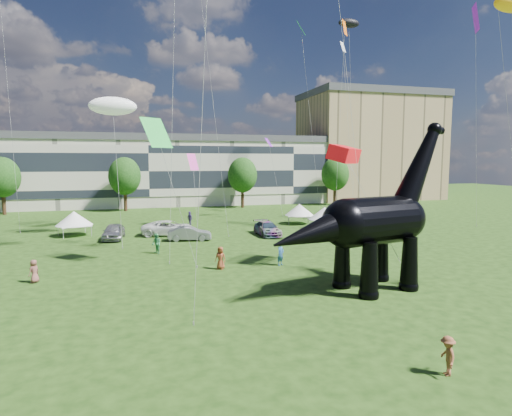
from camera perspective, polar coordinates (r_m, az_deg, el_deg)
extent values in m
plane|color=#16330C|center=(24.52, 10.00, -13.58)|extent=(220.00, 220.00, 0.00)
cube|color=beige|center=(82.81, -14.19, 4.52)|extent=(78.00, 11.00, 12.00)
cube|color=tan|center=(99.34, 14.83, 7.66)|extent=(28.00, 18.00, 22.00)
cylinder|color=#382314|center=(76.68, -30.57, 0.42)|extent=(0.56, 0.56, 3.20)
ellipsoid|color=#14380F|center=(76.42, -30.77, 3.94)|extent=(5.20, 5.20, 6.24)
cylinder|color=#382314|center=(74.08, -17.01, 0.84)|extent=(0.56, 0.56, 3.20)
ellipsoid|color=#14380F|center=(73.80, -17.13, 4.49)|extent=(5.20, 5.20, 6.24)
cylinder|color=#382314|center=(76.23, -1.81, 1.26)|extent=(0.56, 0.56, 3.20)
ellipsoid|color=#14380F|center=(75.96, -1.82, 4.81)|extent=(5.20, 5.20, 6.24)
cylinder|color=#382314|center=(82.38, 10.45, 1.54)|extent=(0.56, 0.56, 3.20)
ellipsoid|color=#14380F|center=(82.13, 10.52, 4.82)|extent=(5.20, 5.20, 6.24)
cone|color=black|center=(27.01, 14.88, -8.00)|extent=(1.43, 1.43, 3.44)
sphere|color=black|center=(27.42, 14.79, -11.07)|extent=(1.26, 1.26, 1.26)
cone|color=black|center=(28.83, 11.40, -7.01)|extent=(1.43, 1.43, 3.44)
sphere|color=black|center=(29.22, 11.34, -9.90)|extent=(1.26, 1.26, 1.26)
cone|color=black|center=(29.44, 19.78, -6.98)|extent=(1.43, 1.43, 3.44)
sphere|color=black|center=(29.81, 19.67, -9.82)|extent=(1.26, 1.26, 1.26)
cone|color=black|center=(31.12, 16.29, -6.15)|extent=(1.43, 1.43, 3.44)
sphere|color=black|center=(31.47, 16.20, -8.85)|extent=(1.26, 1.26, 1.26)
cylinder|color=black|center=(28.48, 15.63, -1.64)|extent=(5.39, 4.11, 3.10)
sphere|color=black|center=(26.87, 11.95, -2.01)|extent=(3.10, 3.10, 3.10)
sphere|color=black|center=(30.20, 18.91, -1.31)|extent=(2.98, 2.98, 2.98)
cone|color=black|center=(31.01, 20.88, 4.97)|extent=(4.60, 2.65, 6.08)
sphere|color=black|center=(32.16, 22.72, 9.62)|extent=(0.96, 0.96, 0.96)
cylinder|color=black|center=(32.42, 23.10, 9.48)|extent=(0.90, 0.67, 0.50)
cone|color=black|center=(25.46, 7.87, -3.26)|extent=(6.46, 3.72, 3.37)
imported|color=#A2A2A7|center=(47.82, -18.46, -3.00)|extent=(2.46, 5.06, 1.66)
imported|color=gray|center=(45.24, -8.82, -3.39)|extent=(4.66, 2.28, 1.47)
imported|color=white|center=(48.71, -11.49, -2.64)|extent=(6.42, 3.86, 1.67)
imported|color=#595960|center=(47.85, 1.52, -2.77)|extent=(2.22, 5.25, 1.51)
cube|color=white|center=(56.75, 5.80, -1.01)|extent=(3.83, 3.83, 0.12)
cone|color=white|center=(56.65, 5.81, -0.20)|extent=(4.85, 4.85, 1.51)
cylinder|color=#999999|center=(55.39, 4.40, -1.75)|extent=(0.06, 0.06, 1.10)
cylinder|color=#999999|center=(55.51, 7.30, -1.77)|extent=(0.06, 0.06, 1.10)
cylinder|color=#999999|center=(58.17, 4.36, -1.36)|extent=(0.06, 0.06, 1.10)
cylinder|color=#999999|center=(58.29, 7.12, -1.38)|extent=(0.06, 0.06, 1.10)
cube|color=white|center=(53.02, 9.11, -1.56)|extent=(3.64, 3.64, 0.12)
cone|color=white|center=(52.92, 9.13, -0.69)|extent=(4.60, 4.60, 1.52)
cylinder|color=#999999|center=(51.13, 8.79, -2.48)|extent=(0.06, 0.06, 1.12)
cylinder|color=#999999|center=(52.87, 11.27, -2.23)|extent=(0.06, 0.06, 1.12)
cylinder|color=#999999|center=(53.40, 6.96, -2.07)|extent=(0.06, 0.06, 1.12)
cylinder|color=#999999|center=(55.07, 9.39, -1.86)|extent=(0.06, 0.06, 1.12)
cube|color=white|center=(51.63, -23.05, -2.17)|extent=(3.95, 3.95, 0.12)
cone|color=white|center=(51.53, -23.09, -1.26)|extent=(5.00, 5.00, 1.55)
cylinder|color=#999999|center=(50.04, -24.31, -3.14)|extent=(0.06, 0.06, 1.14)
cylinder|color=#999999|center=(50.62, -21.09, -2.90)|extent=(0.06, 0.06, 1.14)
cylinder|color=#999999|center=(52.86, -24.88, -2.69)|extent=(0.06, 0.06, 1.14)
cylinder|color=#999999|center=(53.41, -21.82, -2.47)|extent=(0.06, 0.06, 1.14)
imported|color=brown|center=(33.16, -27.48, -7.48)|extent=(0.87, 0.94, 1.60)
imported|color=#9B982A|center=(43.47, 15.43, -3.70)|extent=(1.27, 0.84, 1.84)
imported|color=#285992|center=(34.27, 3.30, -6.13)|extent=(0.81, 0.76, 1.85)
imported|color=#974525|center=(33.14, -4.76, -6.65)|extent=(1.03, 0.94, 1.76)
imported|color=#368850|center=(39.42, -13.13, -4.65)|extent=(1.02, 1.11, 1.84)
imported|color=teal|center=(62.34, 15.76, -0.80)|extent=(0.74, 0.68, 1.69)
imported|color=brown|center=(19.03, 24.17, -17.53)|extent=(0.88, 1.15, 1.57)
imported|color=black|center=(48.64, 12.60, -2.67)|extent=(0.87, 1.63, 1.67)
imported|color=#523A82|center=(55.45, -8.83, -1.40)|extent=(0.87, 1.18, 1.86)
plane|color=silver|center=(60.88, 11.53, 20.31)|extent=(1.38, 1.23, 1.34)
plane|color=green|center=(34.74, -13.13, 9.77)|extent=(3.21, 2.86, 2.40)
ellipsoid|color=black|center=(77.88, 12.28, 22.94)|extent=(3.77, 3.77, 1.44)
plane|color=purple|center=(69.21, 1.69, 8.76)|extent=(1.80, 1.92, 1.38)
ellipsoid|color=orange|center=(46.52, 30.91, 22.29)|extent=(3.40, 3.74, 1.37)
ellipsoid|color=white|center=(49.63, -18.55, 12.76)|extent=(5.48, 4.26, 1.95)
plane|color=green|center=(69.21, 6.02, 22.76)|extent=(2.40, 2.87, 2.16)
plane|color=#DD3DA5|center=(54.57, -8.42, 6.09)|extent=(2.07, 1.94, 2.08)
plane|color=purple|center=(65.09, 27.25, 21.57)|extent=(2.20, 3.20, 3.31)
cube|color=red|center=(33.82, 11.67, 7.08)|extent=(3.77, 3.81, 1.48)
plane|color=orange|center=(63.45, 11.76, 22.46)|extent=(1.67, 1.68, 1.97)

